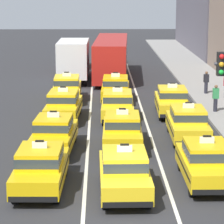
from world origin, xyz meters
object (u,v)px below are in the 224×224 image
taxi_right_third (172,100)px  taxi_center_nearest (124,171)px  taxi_left_second (54,133)px  taxi_center_third (118,105)px  taxi_center_fourth (115,88)px  bus_center_fifth (111,56)px  box_truck_left_fifth (74,59)px  pedestrian_trailing (206,82)px  taxi_right_nearest (206,161)px  sedan_left_sixth (77,58)px  taxi_right_second (188,123)px  pedestrian_mid_block (216,98)px  taxi_left_fourth (67,88)px  taxi_center_second (122,130)px  taxi_center_sixth (112,55)px  taxi_left_third (63,105)px  taxi_left_nearest (41,167)px

taxi_right_third → taxi_center_nearest: bearing=-104.4°
taxi_left_second → taxi_center_third: (3.16, 6.37, 0.00)m
taxi_center_fourth → bus_center_fifth: 9.51m
box_truck_left_fifth → pedestrian_trailing: bearing=-34.2°
taxi_right_third → taxi_left_second: bearing=-130.3°
taxi_right_nearest → taxi_right_third: 12.13m
sedan_left_sixth → taxi_center_nearest: (2.97, -33.12, 0.03)m
taxi_right_second → pedestrian_mid_block: taxi_right_second is taller
sedan_left_sixth → taxi_right_second: taxi_right_second is taller
taxi_left_fourth → taxi_right_nearest: (6.32, -16.50, 0.00)m
taxi_center_second → taxi_center_sixth: size_ratio=0.99×
box_truck_left_fifth → taxi_right_second: size_ratio=1.52×
taxi_center_second → taxi_right_third: 7.77m
taxi_center_nearest → taxi_right_third: 13.69m
taxi_left_fourth → taxi_center_fourth: (3.23, -0.24, 0.00)m
taxi_left_second → taxi_center_sixth: same height
taxi_left_third → taxi_center_second: same height
taxi_left_nearest → taxi_left_fourth: same height
taxi_left_second → sedan_left_sixth: size_ratio=1.08×
taxi_center_nearest → taxi_left_second: bearing=118.1°
sedan_left_sixth → taxi_right_third: (6.37, -19.86, 0.03)m
taxi_center_fourth → taxi_right_nearest: (3.09, -16.26, 0.00)m
taxi_left_third → taxi_left_fourth: (-0.10, 5.55, 0.00)m
taxi_left_nearest → sedan_left_sixth: 32.56m
taxi_center_second → taxi_right_third: same height
sedan_left_sixth → taxi_center_sixth: 4.11m
taxi_right_second → taxi_right_third: 5.69m
taxi_center_third → taxi_center_fourth: size_ratio=1.00×
taxi_left_nearest → taxi_center_fourth: 17.16m
box_truck_left_fifth → taxi_center_fourth: 8.87m
sedan_left_sixth → pedestrian_mid_block: 21.66m
taxi_center_third → taxi_right_nearest: (3.12, -10.92, 0.00)m
taxi_right_third → pedestrian_mid_block: taxi_right_third is taller
taxi_left_third → taxi_center_third: 3.10m
sedan_left_sixth → taxi_center_second: taxi_center_second is taller
taxi_center_third → pedestrian_mid_block: taxi_center_third is taller
taxi_center_nearest → sedan_left_sixth: bearing=95.1°
taxi_left_second → sedan_left_sixth: taxi_left_second is taller
taxi_right_second → taxi_right_third: (-0.10, 5.69, 0.00)m
taxi_right_third → taxi_right_nearest: bearing=-90.7°
taxi_left_nearest → box_truck_left_fifth: size_ratio=0.66×
taxi_left_fourth → pedestrian_mid_block: size_ratio=2.83×
taxi_center_nearest → pedestrian_mid_block: (6.04, 13.43, 0.09)m
sedan_left_sixth → bus_center_fifth: bearing=-64.1°
taxi_center_third → taxi_right_second: 5.61m
box_truck_left_fifth → taxi_right_third: 13.96m
taxi_left_fourth → taxi_right_nearest: same height
taxi_left_second → taxi_left_fourth: bearing=90.2°
taxi_center_second → taxi_center_third: 5.86m
taxi_right_second → taxi_center_third: bearing=126.9°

